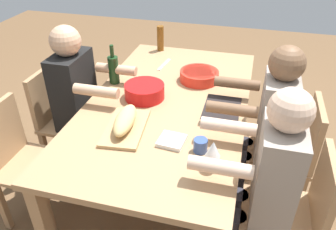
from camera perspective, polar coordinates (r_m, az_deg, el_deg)
name	(u,v)px	position (r m, az deg, el deg)	size (l,w,h in m)	color
ground_plane	(168,182)	(2.70, 0.00, -11.29)	(8.00, 8.00, 0.00)	brown
dining_table	(168,111)	(2.29, 0.00, 0.77)	(1.90, 1.04, 0.74)	#A87F56
chair_far_center	(292,151)	(2.36, 20.29, -5.83)	(0.40, 0.40, 0.85)	#A87F56
diner_far_center	(268,120)	(2.22, 16.69, -0.88)	(0.41, 0.53, 1.20)	#2D2D38
chair_near_center	(62,116)	(2.70, -17.61, -0.12)	(0.40, 0.40, 0.85)	#A87F56
diner_near_center	(80,94)	(2.50, -14.81, 3.42)	(0.41, 0.53, 1.20)	#2D2D38
chair_near_right	(20,158)	(2.36, -23.87, -6.78)	(0.40, 0.40, 0.85)	#A87F56
chair_far_right	(296,211)	(1.98, 20.94, -15.06)	(0.40, 0.40, 0.85)	#A87F56
diner_far_right	(267,175)	(1.80, 16.48, -9.81)	(0.41, 0.53, 1.20)	#2D2D38
serving_bowl_fruit	(199,75)	(2.51, 5.34, 6.76)	(0.29, 0.29, 0.08)	red
serving_bowl_greens	(145,90)	(2.27, -4.02, 4.21)	(0.27, 0.27, 0.10)	red
cutting_board	(126,128)	(1.99, -7.22, -2.16)	(0.40, 0.22, 0.02)	tan
bread_loaf	(125,120)	(1.96, -7.33, -0.84)	(0.32, 0.11, 0.09)	tan
wine_bottle	(114,69)	(2.48, -9.25, 7.74)	(0.08, 0.08, 0.29)	#193819
beer_bottle	(160,38)	(3.03, -1.31, 12.91)	(0.06, 0.06, 0.22)	brown
wine_glass	(213,150)	(1.65, 7.68, -5.96)	(0.08, 0.08, 0.17)	silver
placemat_far_center	(222,108)	(2.20, 9.17, 1.19)	(0.32, 0.23, 0.01)	black
cup_far_right	(200,145)	(1.80, 5.54, -5.19)	(0.07, 0.07, 0.08)	#334C8C
carving_knife	(164,64)	(2.77, -0.67, 8.59)	(0.23, 0.02, 0.01)	silver
napkin_stack	(172,141)	(1.86, 0.63, -4.41)	(0.14, 0.14, 0.02)	white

